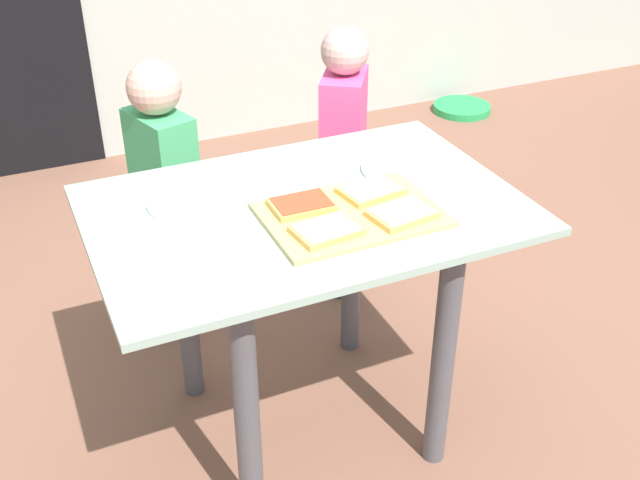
# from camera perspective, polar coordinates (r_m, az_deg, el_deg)

# --- Properties ---
(ground_plane) EXTENTS (16.00, 16.00, 0.00)m
(ground_plane) POSITION_cam_1_polar(r_m,az_deg,el_deg) (2.45, -0.90, -13.25)
(ground_plane) COLOR brown
(dining_table) EXTENTS (1.11, 0.75, 0.76)m
(dining_table) POSITION_cam_1_polar(r_m,az_deg,el_deg) (2.08, -1.04, -1.38)
(dining_table) COLOR #92AD9D
(dining_table) RESTS_ON ground
(cutting_board) EXTENTS (0.44, 0.31, 0.01)m
(cutting_board) POSITION_cam_1_polar(r_m,az_deg,el_deg) (1.94, 2.32, 1.90)
(cutting_board) COLOR tan
(cutting_board) RESTS_ON dining_table
(pizza_slice_near_left) EXTENTS (0.17, 0.13, 0.02)m
(pizza_slice_near_left) POSITION_cam_1_polar(r_m,az_deg,el_deg) (1.84, 0.48, 0.73)
(pizza_slice_near_left) COLOR #E9B255
(pizza_slice_near_left) RESTS_ON cutting_board
(pizza_slice_far_right) EXTENTS (0.17, 0.13, 0.02)m
(pizza_slice_far_right) POSITION_cam_1_polar(r_m,az_deg,el_deg) (2.02, 3.78, 3.68)
(pizza_slice_far_right) COLOR #E9B255
(pizza_slice_far_right) RESTS_ON cutting_board
(pizza_slice_near_right) EXTENTS (0.17, 0.13, 0.02)m
(pizza_slice_near_right) POSITION_cam_1_polar(r_m,az_deg,el_deg) (1.92, 6.09, 1.95)
(pizza_slice_near_right) COLOR #E9B255
(pizza_slice_near_right) RESTS_ON cutting_board
(pizza_slice_far_left) EXTENTS (0.16, 0.11, 0.02)m
(pizza_slice_far_left) POSITION_cam_1_polar(r_m,az_deg,el_deg) (1.95, -1.35, 2.65)
(pizza_slice_far_left) COLOR #E9B255
(pizza_slice_far_left) RESTS_ON cutting_board
(plate_white_right) EXTENTS (0.22, 0.22, 0.01)m
(plate_white_right) POSITION_cam_1_polar(r_m,az_deg,el_deg) (2.19, 5.95, 5.28)
(plate_white_right) COLOR white
(plate_white_right) RESTS_ON dining_table
(plate_white_left) EXTENTS (0.22, 0.22, 0.01)m
(plate_white_left) POSITION_cam_1_polar(r_m,az_deg,el_deg) (2.03, -9.62, 2.76)
(plate_white_left) COLOR white
(plate_white_left) RESTS_ON dining_table
(child_left) EXTENTS (0.20, 0.27, 0.97)m
(child_left) POSITION_cam_1_polar(r_m,az_deg,el_deg) (2.63, -11.42, 4.30)
(child_left) COLOR #374D42
(child_left) RESTS_ON ground
(child_right) EXTENTS (0.25, 0.28, 1.01)m
(child_right) POSITION_cam_1_polar(r_m,az_deg,el_deg) (2.75, 1.73, 6.80)
(child_right) COLOR #2F413F
(child_right) RESTS_ON ground
(garden_hose_coil) EXTENTS (0.33, 0.33, 0.04)m
(garden_hose_coil) POSITION_cam_1_polar(r_m,az_deg,el_deg) (4.69, 10.46, 9.59)
(garden_hose_coil) COLOR green
(garden_hose_coil) RESTS_ON ground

